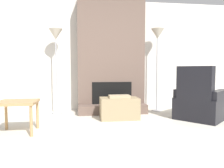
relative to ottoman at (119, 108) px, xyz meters
The scene contains 8 objects.
ground_plane 1.89m from the ottoman, 91.64° to the right, with size 24.00×24.00×0.00m, color beige.
wall_back 1.55m from the ottoman, 92.77° to the left, with size 7.19×0.06×2.60m, color silver.
fireplace 1.32m from the ottoman, 93.66° to the left, with size 1.50×0.74×2.60m.
ottoman is the anchor object (origin of this frame).
armchair 1.57m from the ottoman, ahead, with size 1.21×1.20×1.03m.
side_table 1.85m from the ottoman, 156.88° to the right, with size 0.56×0.53×0.49m.
floor_lamp_left 2.00m from the ottoman, 150.81° to the left, with size 0.29×0.29×1.84m.
floor_lamp_right 1.88m from the ottoman, 35.03° to the left, with size 0.29×0.29×1.90m.
Camera 1 is at (-0.68, -2.28, 0.96)m, focal length 35.00 mm.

